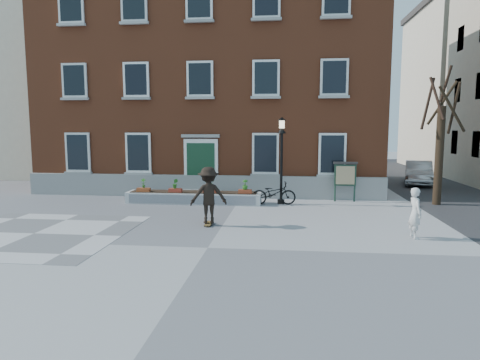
# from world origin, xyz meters

# --- Properties ---
(ground) EXTENTS (100.00, 100.00, 0.00)m
(ground) POSITION_xyz_m (0.00, 0.00, 0.00)
(ground) COLOR gray
(ground) RESTS_ON ground
(checker_patch) EXTENTS (6.00, 6.00, 0.01)m
(checker_patch) POSITION_xyz_m (-6.00, 1.00, 0.01)
(checker_patch) COLOR slate
(checker_patch) RESTS_ON ground
(distant_building) EXTENTS (10.00, 12.00, 13.00)m
(distant_building) POSITION_xyz_m (-18.00, 20.00, 6.50)
(distant_building) COLOR beige
(distant_building) RESTS_ON ground
(bicycle) EXTENTS (2.05, 0.92, 1.04)m
(bicycle) POSITION_xyz_m (1.67, 7.17, 0.52)
(bicycle) COLOR black
(bicycle) RESTS_ON ground
(parked_car) EXTENTS (2.55, 4.57, 1.43)m
(parked_car) POSITION_xyz_m (10.23, 15.05, 0.71)
(parked_car) COLOR silver
(parked_car) RESTS_ON ground
(bystander) EXTENTS (0.48, 0.64, 1.61)m
(bystander) POSITION_xyz_m (6.28, 1.79, 0.81)
(bystander) COLOR silver
(bystander) RESTS_ON ground
(brick_building) EXTENTS (18.40, 10.85, 12.60)m
(brick_building) POSITION_xyz_m (-2.00, 13.98, 6.30)
(brick_building) COLOR brown
(brick_building) RESTS_ON ground
(planter_assembly) EXTENTS (6.20, 1.12, 1.15)m
(planter_assembly) POSITION_xyz_m (-1.99, 7.18, 0.31)
(planter_assembly) COLOR silver
(planter_assembly) RESTS_ON ground
(bare_tree) EXTENTS (1.83, 1.83, 6.16)m
(bare_tree) POSITION_xyz_m (9.01, 8.01, 2.79)
(bare_tree) COLOR #302215
(bare_tree) RESTS_ON ground
(lamp_post) EXTENTS (0.40, 0.40, 3.93)m
(lamp_post) POSITION_xyz_m (2.00, 7.43, 2.54)
(lamp_post) COLOR black
(lamp_post) RESTS_ON ground
(notice_board) EXTENTS (1.10, 0.16, 1.87)m
(notice_board) POSITION_xyz_m (4.97, 8.36, 1.26)
(notice_board) COLOR #183123
(notice_board) RESTS_ON ground
(skateboarder) EXTENTS (1.46, 1.08, 2.09)m
(skateboarder) POSITION_xyz_m (-0.50, 2.86, 1.08)
(skateboarder) COLOR brown
(skateboarder) RESTS_ON ground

